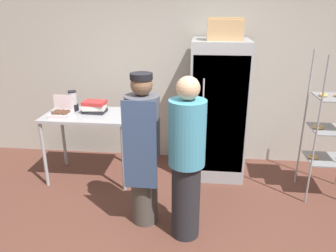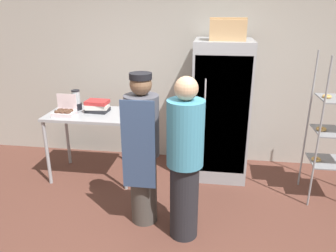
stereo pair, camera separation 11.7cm
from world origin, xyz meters
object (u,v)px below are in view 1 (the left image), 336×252
at_px(donut_box, 61,113).
at_px(cardboard_storage_box, 225,29).
at_px(binder_stack, 95,107).
at_px(baking_rack, 333,128).
at_px(refrigerator, 218,110).
at_px(person_baker, 143,150).
at_px(person_customer, 187,160).
at_px(blender_pitcher, 73,102).

height_order(donut_box, cardboard_storage_box, cardboard_storage_box).
bearing_deg(binder_stack, donut_box, -150.09).
bearing_deg(cardboard_storage_box, baking_rack, -15.51).
distance_m(refrigerator, binder_stack, 1.64).
bearing_deg(baking_rack, binder_stack, 176.41).
relative_size(person_baker, person_customer, 0.99).
bearing_deg(blender_pitcher, baking_rack, -4.25).
distance_m(baking_rack, person_customer, 1.94).
height_order(refrigerator, person_customer, refrigerator).
relative_size(baking_rack, binder_stack, 5.81).
bearing_deg(blender_pitcher, person_customer, -37.59).
bearing_deg(cardboard_storage_box, binder_stack, -173.87).
relative_size(donut_box, binder_stack, 0.88).
xyz_separation_m(cardboard_storage_box, person_customer, (-0.37, -1.34, -1.13)).
xyz_separation_m(refrigerator, binder_stack, (-1.62, -0.27, 0.07)).
distance_m(refrigerator, donut_box, 2.04).
xyz_separation_m(binder_stack, person_baker, (0.82, -0.98, -0.14)).
height_order(baking_rack, person_customer, baking_rack).
relative_size(refrigerator, person_customer, 1.11).
height_order(cardboard_storage_box, person_customer, cardboard_storage_box).
xyz_separation_m(baking_rack, donut_box, (-3.32, -0.03, 0.09)).
relative_size(cardboard_storage_box, person_customer, 0.27).
bearing_deg(person_customer, refrigerator, 76.65).
bearing_deg(person_customer, cardboard_storage_box, 74.54).
xyz_separation_m(baking_rack, person_baker, (-2.13, -0.80, -0.02)).
height_order(cardboard_storage_box, person_baker, cardboard_storage_box).
relative_size(refrigerator, cardboard_storage_box, 4.18).
height_order(blender_pitcher, person_customer, person_customer).
distance_m(donut_box, person_baker, 1.42).
xyz_separation_m(refrigerator, baking_rack, (1.34, -0.46, -0.05)).
bearing_deg(binder_stack, person_customer, -42.42).
bearing_deg(blender_pitcher, person_baker, -42.53).
bearing_deg(refrigerator, binder_stack, -170.49).
height_order(baking_rack, donut_box, baking_rack).
height_order(binder_stack, cardboard_storage_box, cardboard_storage_box).
relative_size(refrigerator, donut_box, 6.90).
xyz_separation_m(blender_pitcher, person_customer, (1.59, -1.22, -0.19)).
bearing_deg(blender_pitcher, donut_box, -101.38).
relative_size(baking_rack, person_customer, 1.06).
bearing_deg(binder_stack, baking_rack, -3.59).
xyz_separation_m(blender_pitcher, cardboard_storage_box, (1.96, 0.12, 0.94)).
distance_m(cardboard_storage_box, person_customer, 1.79).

